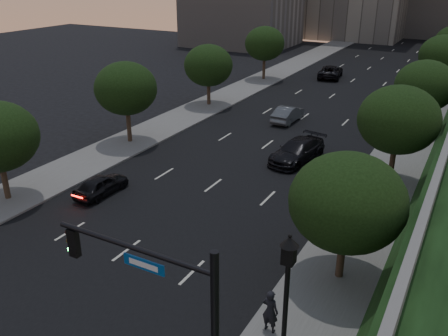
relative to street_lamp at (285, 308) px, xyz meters
The scene contains 21 objects.
ground 10.47m from the street_lamp, behind, with size 160.00×160.00×0.00m, color black.
road_surface 30.08m from the street_lamp, 109.45° to the left, with size 16.00×140.00×0.02m, color black.
sidewalk_right 28.37m from the street_lamp, 89.45° to the left, with size 4.50×140.00×0.15m, color slate.
sidewalk_left 34.85m from the street_lamp, 125.60° to the left, with size 4.50×140.00×0.15m, color slate.
office_block_filler 77.28m from the street_lamp, 117.79° to the left, with size 18.00×16.00×14.00m, color #9B968E.
tree_right_a 6.42m from the street_lamp, 87.07° to the left, with size 5.20×5.20×6.24m.
tree_right_b 18.36m from the street_lamp, 89.00° to the left, with size 5.20×5.20×6.74m.
tree_right_c 31.29m from the street_lamp, 89.41° to the left, with size 5.20×5.20×6.24m.
tree_right_d 45.30m from the street_lamp, 89.59° to the left, with size 5.20×5.20×6.74m.
tree_left_b 26.06m from the street_lamp, 141.28° to the left, with size 5.00×5.00×6.71m.
tree_left_c 35.63m from the street_lamp, 124.73° to the left, with size 5.00×5.00×6.34m.
tree_left_d 47.81m from the street_lamp, 115.12° to the left, with size 5.00×5.00×6.71m.
street_lamp is the anchor object (origin of this frame).
sedan_near_left 17.53m from the street_lamp, 153.82° to the left, with size 1.59×3.96×1.35m, color black.
sedan_mid_left 30.08m from the street_lamp, 111.24° to the left, with size 1.60×4.59×1.51m, color #54585C.
sedan_far_left 50.23m from the street_lamp, 105.06° to the left, with size 2.68×5.81×1.61m, color black.
sedan_near_right 20.26m from the street_lamp, 109.15° to the left, with size 2.29×5.63×1.63m, color black.
sedan_far_right 38.37m from the street_lamp, 94.46° to the left, with size 1.75×4.35×1.48m, color #585A5F.
pedestrian_a 2.30m from the street_lamp, 129.49° to the left, with size 0.69×0.46×1.90m, color black.
pedestrian_b 9.18m from the street_lamp, 93.15° to the left, with size 0.79×0.62×1.63m, color black.
pedestrian_c 11.13m from the street_lamp, 95.55° to the left, with size 0.89×0.37×1.53m, color black.
Camera 1 is at (14.45, -10.88, 13.60)m, focal length 38.00 mm.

